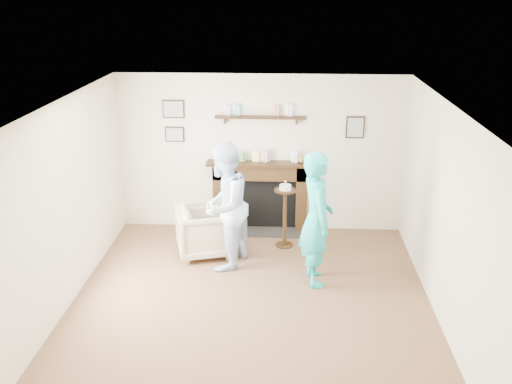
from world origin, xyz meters
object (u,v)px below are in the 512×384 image
(woman, at_px, (314,281))
(man, at_px, (225,265))
(armchair, at_px, (206,253))
(pedestal_table, at_px, (285,206))

(woman, bearing_deg, man, 62.32)
(armchair, relative_size, woman, 0.44)
(armchair, height_order, man, man)
(man, relative_size, woman, 0.99)
(armchair, relative_size, man, 0.44)
(man, distance_m, woman, 1.31)
(man, relative_size, pedestal_table, 1.71)
(woman, distance_m, pedestal_table, 1.32)
(armchair, height_order, woman, woman)
(man, xyz_separation_m, pedestal_table, (0.83, 0.69, 0.64))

